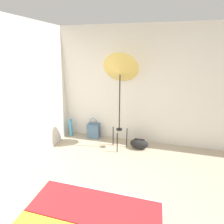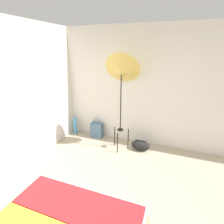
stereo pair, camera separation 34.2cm
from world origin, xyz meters
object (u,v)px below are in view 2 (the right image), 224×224
object	(u,v)px
paper_roll	(75,126)
photo_umbrella	(121,72)
tote_bag	(97,130)
duffel_bag	(140,145)

from	to	relation	value
paper_roll	photo_umbrella	bearing A→B (deg)	-11.83
tote_bag	paper_roll	bearing A→B (deg)	-174.83
duffel_bag	paper_roll	size ratio (longest dim) A/B	0.89
duffel_bag	photo_umbrella	bearing A→B (deg)	-168.15
paper_roll	duffel_bag	bearing A→B (deg)	-5.96
photo_umbrella	paper_roll	bearing A→B (deg)	168.17
photo_umbrella	tote_bag	world-z (taller)	photo_umbrella
duffel_bag	paper_roll	bearing A→B (deg)	174.04
tote_bag	duffel_bag	distance (m)	1.19
photo_umbrella	tote_bag	bearing A→B (deg)	155.52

